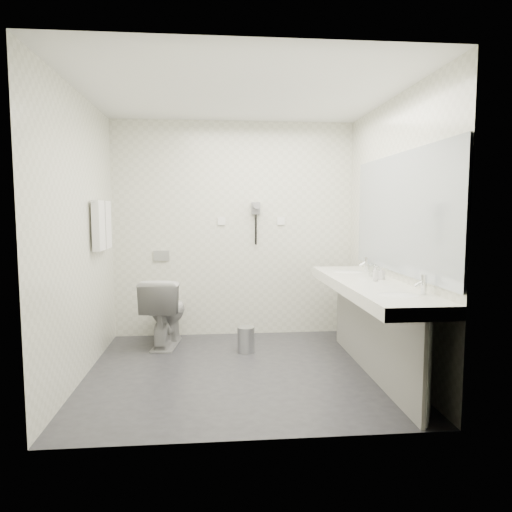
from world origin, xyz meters
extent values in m
plane|color=#2C2C31|center=(0.00, 0.00, 0.00)|extent=(2.80, 2.80, 0.00)
plane|color=white|center=(0.00, 0.00, 2.50)|extent=(2.80, 2.80, 0.00)
plane|color=silver|center=(0.00, 1.30, 1.25)|extent=(2.80, 0.00, 2.80)
plane|color=silver|center=(0.00, -1.30, 1.25)|extent=(2.80, 0.00, 2.80)
plane|color=silver|center=(-1.40, 0.00, 1.25)|extent=(0.00, 2.60, 2.60)
plane|color=silver|center=(1.40, 0.00, 1.25)|extent=(0.00, 2.60, 2.60)
cube|color=white|center=(1.12, -0.20, 0.80)|extent=(0.55, 2.20, 0.10)
cube|color=gray|center=(1.15, -0.20, 0.38)|extent=(0.03, 2.15, 0.75)
cylinder|color=silver|center=(1.18, -1.24, 0.38)|extent=(0.06, 0.06, 0.75)
cylinder|color=silver|center=(1.18, 0.84, 0.38)|extent=(0.06, 0.06, 0.75)
cube|color=#B2BCC6|center=(1.39, -0.20, 1.45)|extent=(0.02, 2.20, 1.05)
ellipsoid|color=white|center=(1.12, -0.85, 0.83)|extent=(0.40, 0.31, 0.05)
ellipsoid|color=white|center=(1.12, 0.45, 0.83)|extent=(0.40, 0.31, 0.05)
cylinder|color=silver|center=(1.32, -0.85, 0.92)|extent=(0.04, 0.04, 0.15)
cylinder|color=silver|center=(1.32, 0.45, 0.92)|extent=(0.04, 0.04, 0.15)
imported|color=beige|center=(1.27, -0.10, 0.91)|extent=(0.07, 0.07, 0.11)
imported|color=beige|center=(1.18, -0.19, 0.92)|extent=(0.07, 0.07, 0.14)
cylinder|color=silver|center=(1.27, 0.00, 0.90)|extent=(0.08, 0.08, 0.11)
cylinder|color=silver|center=(1.26, 0.11, 0.91)|extent=(0.07, 0.07, 0.12)
imported|color=white|center=(-0.78, 0.90, 0.38)|extent=(0.51, 0.79, 0.75)
cube|color=#B2B5BA|center=(-0.85, 1.29, 0.95)|extent=(0.18, 0.02, 0.12)
cylinder|color=#B2B5BA|center=(0.08, 0.56, 0.13)|extent=(0.22, 0.22, 0.25)
cylinder|color=#B2B5BA|center=(0.08, 0.56, 0.26)|extent=(0.18, 0.18, 0.02)
cylinder|color=silver|center=(-1.35, 0.55, 1.55)|extent=(0.02, 0.62, 0.02)
cube|color=white|center=(-1.34, 0.41, 1.33)|extent=(0.07, 0.24, 0.48)
cube|color=white|center=(-1.34, 0.69, 1.33)|extent=(0.07, 0.24, 0.48)
cube|color=gray|center=(0.25, 1.27, 1.50)|extent=(0.10, 0.04, 0.14)
cylinder|color=gray|center=(0.25, 1.20, 1.53)|extent=(0.08, 0.14, 0.08)
cylinder|color=black|center=(0.25, 1.26, 1.25)|extent=(0.02, 0.02, 0.35)
cube|color=white|center=(-0.15, 1.29, 1.35)|extent=(0.09, 0.02, 0.09)
cube|color=white|center=(0.55, 1.29, 1.35)|extent=(0.09, 0.02, 0.09)
camera|label=1|loc=(-0.24, -4.14, 1.48)|focal=32.50mm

